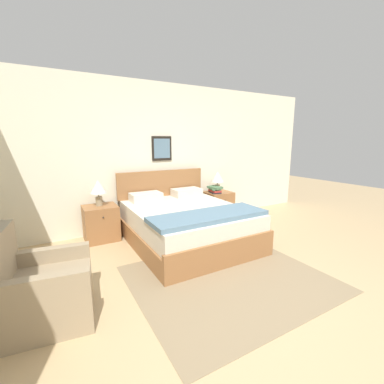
# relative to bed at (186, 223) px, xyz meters

# --- Properties ---
(ground_plane) EXTENTS (16.00, 16.00, 0.00)m
(ground_plane) POSITION_rel_bed_xyz_m (-0.09, -1.79, -0.31)
(ground_plane) COLOR tan
(wall_back) EXTENTS (7.31, 0.09, 2.60)m
(wall_back) POSITION_rel_bed_xyz_m (-0.09, 1.07, 0.99)
(wall_back) COLOR beige
(wall_back) RESTS_ON ground_plane
(area_rug_main) EXTENTS (2.16, 1.86, 0.01)m
(area_rug_main) POSITION_rel_bed_xyz_m (-0.09, -1.22, -0.31)
(area_rug_main) COLOR #897556
(area_rug_main) RESTS_ON ground_plane
(bed) EXTENTS (1.65, 2.00, 1.05)m
(bed) POSITION_rel_bed_xyz_m (0.00, 0.00, 0.00)
(bed) COLOR #936038
(bed) RESTS_ON ground_plane
(armchair) EXTENTS (0.83, 0.77, 0.87)m
(armchair) POSITION_rel_bed_xyz_m (-1.97, -0.97, -0.02)
(armchair) COLOR #998466
(armchair) RESTS_ON ground_plane
(nightstand_near_window) EXTENTS (0.52, 0.48, 0.56)m
(nightstand_near_window) POSITION_rel_bed_xyz_m (-1.15, 0.76, -0.03)
(nightstand_near_window) COLOR #936038
(nightstand_near_window) RESTS_ON ground_plane
(nightstand_by_door) EXTENTS (0.52, 0.48, 0.56)m
(nightstand_by_door) POSITION_rel_bed_xyz_m (1.15, 0.76, -0.03)
(nightstand_by_door) COLOR #936038
(nightstand_by_door) RESTS_ON ground_plane
(table_lamp_near_window) EXTENTS (0.25, 0.25, 0.41)m
(table_lamp_near_window) POSITION_rel_bed_xyz_m (-1.15, 0.79, 0.54)
(table_lamp_near_window) COLOR gray
(table_lamp_near_window) RESTS_ON nightstand_near_window
(table_lamp_by_door) EXTENTS (0.25, 0.25, 0.41)m
(table_lamp_by_door) POSITION_rel_bed_xyz_m (1.14, 0.79, 0.54)
(table_lamp_by_door) COLOR gray
(table_lamp_by_door) RESTS_ON nightstand_by_door
(book_thick_bottom) EXTENTS (0.22, 0.29, 0.03)m
(book_thick_bottom) POSITION_rel_bed_xyz_m (1.03, 0.72, 0.27)
(book_thick_bottom) COLOR #232328
(book_thick_bottom) RESTS_ON nightstand_by_door
(book_hardcover_middle) EXTENTS (0.17, 0.27, 0.04)m
(book_hardcover_middle) POSITION_rel_bed_xyz_m (1.03, 0.72, 0.30)
(book_hardcover_middle) COLOR #B7332D
(book_hardcover_middle) RESTS_ON book_thick_bottom
(book_novel_upper) EXTENTS (0.21, 0.26, 0.03)m
(book_novel_upper) POSITION_rel_bed_xyz_m (1.03, 0.72, 0.33)
(book_novel_upper) COLOR #4C7551
(book_novel_upper) RESTS_ON book_hardcover_middle
(book_slim_near_top) EXTENTS (0.23, 0.30, 0.04)m
(book_slim_near_top) POSITION_rel_bed_xyz_m (1.03, 0.72, 0.37)
(book_slim_near_top) COLOR #4C7551
(book_slim_near_top) RESTS_ON book_novel_upper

